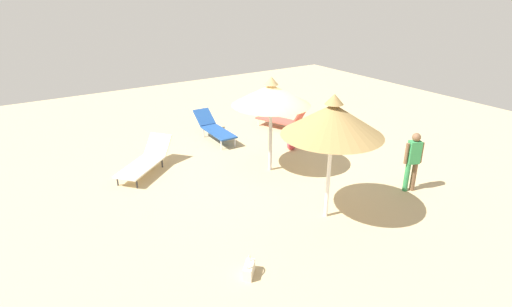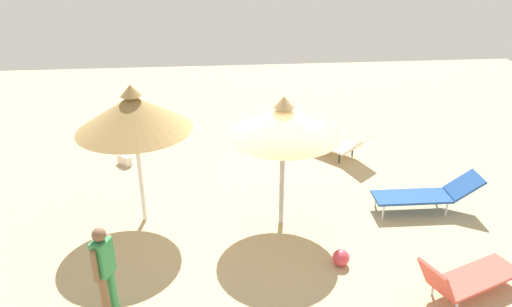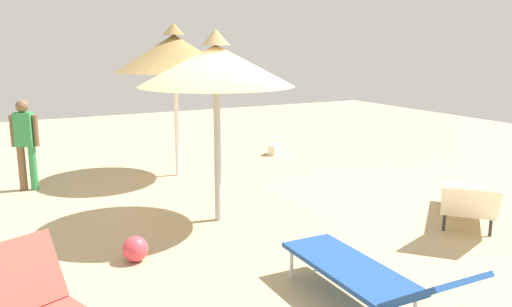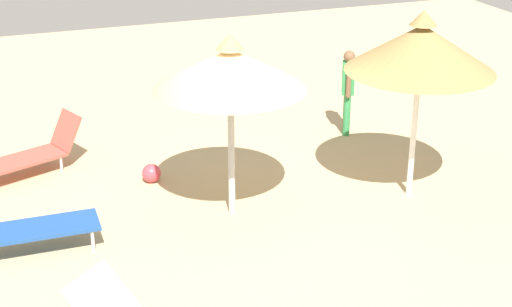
% 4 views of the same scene
% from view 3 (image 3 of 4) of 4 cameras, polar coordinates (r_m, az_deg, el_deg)
% --- Properties ---
extents(ground, '(24.00, 24.00, 0.10)m').
position_cam_3_polar(ground, '(7.78, -3.64, -7.24)').
color(ground, tan).
extents(parasol_umbrella_near_left, '(2.17, 2.17, 2.72)m').
position_cam_3_polar(parasol_umbrella_near_left, '(7.17, -4.44, 9.65)').
color(parasol_umbrella_near_left, '#B2B2B7').
rests_on(parasol_umbrella_near_left, ground).
extents(parasol_umbrella_far_right, '(2.20, 2.20, 2.90)m').
position_cam_3_polar(parasol_umbrella_far_right, '(9.90, -9.04, 10.92)').
color(parasol_umbrella_far_right, white).
rests_on(parasol_umbrella_far_right, ground).
extents(lounge_chair_front, '(2.08, 1.93, 0.81)m').
position_cam_3_polar(lounge_chair_front, '(7.87, 22.43, -4.78)').
color(lounge_chair_front, silver).
rests_on(lounge_chair_front, ground).
extents(lounge_chair_far_left, '(0.64, 2.22, 0.82)m').
position_cam_3_polar(lounge_chair_far_left, '(5.04, 12.54, -12.87)').
color(lounge_chair_far_left, '#1E478C').
rests_on(lounge_chair_far_left, ground).
extents(person_standing_edge, '(0.44, 0.32, 1.59)m').
position_cam_3_polar(person_standing_edge, '(9.73, -24.20, 1.43)').
color(person_standing_edge, '#338C4C').
rests_on(person_standing_edge, ground).
extents(handbag, '(0.38, 0.39, 0.43)m').
position_cam_3_polar(handbag, '(11.94, 1.93, 0.55)').
color(handbag, beige).
rests_on(handbag, ground).
extents(beach_ball, '(0.31, 0.31, 0.31)m').
position_cam_3_polar(beach_ball, '(6.32, -13.23, -10.25)').
color(beach_ball, '#D83F4C').
rests_on(beach_ball, ground).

